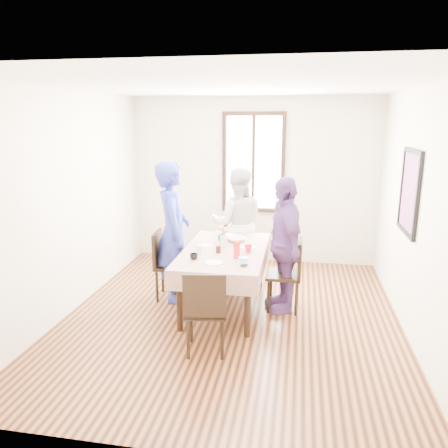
# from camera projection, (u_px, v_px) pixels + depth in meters

# --- Properties ---
(ground) EXTENTS (4.50, 4.50, 0.00)m
(ground) POSITION_uv_depth(u_px,v_px,m) (231.00, 317.00, 5.26)
(ground) COLOR black
(ground) RESTS_ON ground
(back_wall) EXTENTS (4.00, 0.00, 4.00)m
(back_wall) POSITION_uv_depth(u_px,v_px,m) (253.00, 181.00, 7.09)
(back_wall) COLOR beige
(back_wall) RESTS_ON ground
(right_wall) EXTENTS (0.00, 4.50, 4.50)m
(right_wall) POSITION_uv_depth(u_px,v_px,m) (417.00, 215.00, 4.60)
(right_wall) COLOR beige
(right_wall) RESTS_ON ground
(window_frame) EXTENTS (1.02, 0.06, 1.62)m
(window_frame) POSITION_uv_depth(u_px,v_px,m) (253.00, 163.00, 7.00)
(window_frame) COLOR black
(window_frame) RESTS_ON back_wall
(window_pane) EXTENTS (0.90, 0.02, 1.50)m
(window_pane) POSITION_uv_depth(u_px,v_px,m) (254.00, 163.00, 7.01)
(window_pane) COLOR white
(window_pane) RESTS_ON back_wall
(art_poster) EXTENTS (0.04, 0.76, 0.96)m
(art_poster) POSITION_uv_depth(u_px,v_px,m) (410.00, 192.00, 4.84)
(art_poster) COLOR red
(art_poster) RESTS_ON right_wall
(dining_table) EXTENTS (0.89, 1.62, 0.75)m
(dining_table) POSITION_uv_depth(u_px,v_px,m) (225.00, 278.00, 5.48)
(dining_table) COLOR black
(dining_table) RESTS_ON ground
(tablecloth) EXTENTS (1.01, 1.74, 0.01)m
(tablecloth) POSITION_uv_depth(u_px,v_px,m) (225.00, 250.00, 5.39)
(tablecloth) COLOR #530603
(tablecloth) RESTS_ON dining_table
(chair_left) EXTENTS (0.46, 0.46, 0.91)m
(chair_left) POSITION_uv_depth(u_px,v_px,m) (172.00, 265.00, 5.73)
(chair_left) COLOR black
(chair_left) RESTS_ON ground
(chair_right) EXTENTS (0.43, 0.43, 0.91)m
(chair_right) POSITION_uv_depth(u_px,v_px,m) (284.00, 275.00, 5.38)
(chair_right) COLOR black
(chair_right) RESTS_ON ground
(chair_far) EXTENTS (0.48, 0.48, 0.91)m
(chair_far) POSITION_uv_depth(u_px,v_px,m) (237.00, 247.00, 6.52)
(chair_far) COLOR black
(chair_far) RESTS_ON ground
(chair_near) EXTENTS (0.48, 0.48, 0.91)m
(chair_near) POSITION_uv_depth(u_px,v_px,m) (206.00, 310.00, 4.39)
(chair_near) COLOR black
(chair_near) RESTS_ON ground
(person_left) EXTENTS (0.62, 0.77, 1.83)m
(person_left) POSITION_uv_depth(u_px,v_px,m) (172.00, 232.00, 5.62)
(person_left) COLOR #2C369B
(person_left) RESTS_ON ground
(person_far) EXTENTS (0.89, 0.74, 1.66)m
(person_far) POSITION_uv_depth(u_px,v_px,m) (237.00, 223.00, 6.41)
(person_far) COLOR beige
(person_far) RESTS_ON ground
(person_right) EXTENTS (0.70, 1.07, 1.69)m
(person_right) POSITION_uv_depth(u_px,v_px,m) (283.00, 245.00, 5.29)
(person_right) COLOR #5E3977
(person_right) RESTS_ON ground
(mug_black) EXTENTS (0.10, 0.10, 0.07)m
(mug_black) POSITION_uv_depth(u_px,v_px,m) (194.00, 256.00, 4.99)
(mug_black) COLOR black
(mug_black) RESTS_ON tablecloth
(mug_flag) EXTENTS (0.14, 0.14, 0.09)m
(mug_flag) POSITION_uv_depth(u_px,v_px,m) (248.00, 249.00, 5.26)
(mug_flag) COLOR red
(mug_flag) RESTS_ON tablecloth
(mug_green) EXTENTS (0.15, 0.15, 0.09)m
(mug_green) POSITION_uv_depth(u_px,v_px,m) (222.00, 238.00, 5.73)
(mug_green) COLOR #0C7226
(mug_green) RESTS_ON tablecloth
(serving_bowl) EXTENTS (0.29, 0.29, 0.06)m
(serving_bowl) POSITION_uv_depth(u_px,v_px,m) (236.00, 239.00, 5.72)
(serving_bowl) COLOR white
(serving_bowl) RESTS_ON tablecloth
(juice_carton) EXTENTS (0.07, 0.07, 0.21)m
(juice_carton) POSITION_uv_depth(u_px,v_px,m) (237.00, 250.00, 5.02)
(juice_carton) COLOR red
(juice_carton) RESTS_ON tablecloth
(butter_tub) EXTENTS (0.12, 0.12, 0.06)m
(butter_tub) POSITION_uv_depth(u_px,v_px,m) (244.00, 261.00, 4.86)
(butter_tub) COLOR white
(butter_tub) RESTS_ON tablecloth
(jam_jar) EXTENTS (0.06, 0.06, 0.09)m
(jam_jar) POSITION_uv_depth(u_px,v_px,m) (218.00, 250.00, 5.23)
(jam_jar) COLOR black
(jam_jar) RESTS_ON tablecloth
(drinking_glass) EXTENTS (0.08, 0.08, 0.11)m
(drinking_glass) POSITION_uv_depth(u_px,v_px,m) (199.00, 249.00, 5.19)
(drinking_glass) COLOR silver
(drinking_glass) RESTS_ON tablecloth
(smartphone) EXTENTS (0.07, 0.14, 0.01)m
(smartphone) POSITION_uv_depth(u_px,v_px,m) (244.00, 265.00, 4.79)
(smartphone) COLOR black
(smartphone) RESTS_ON tablecloth
(flower_vase) EXTENTS (0.08, 0.08, 0.16)m
(flower_vase) POSITION_uv_depth(u_px,v_px,m) (223.00, 241.00, 5.44)
(flower_vase) COLOR silver
(flower_vase) RESTS_ON tablecloth
(plate_left) EXTENTS (0.20, 0.20, 0.01)m
(plate_left) POSITION_uv_depth(u_px,v_px,m) (205.00, 245.00, 5.53)
(plate_left) COLOR white
(plate_left) RESTS_ON tablecloth
(plate_right) EXTENTS (0.20, 0.20, 0.01)m
(plate_right) POSITION_uv_depth(u_px,v_px,m) (248.00, 247.00, 5.44)
(plate_right) COLOR white
(plate_right) RESTS_ON tablecloth
(plate_far) EXTENTS (0.20, 0.20, 0.01)m
(plate_far) POSITION_uv_depth(u_px,v_px,m) (231.00, 235.00, 6.00)
(plate_far) COLOR white
(plate_far) RESTS_ON tablecloth
(plate_near) EXTENTS (0.20, 0.20, 0.01)m
(plate_near) POSITION_uv_depth(u_px,v_px,m) (214.00, 263.00, 4.87)
(plate_near) COLOR white
(plate_near) RESTS_ON tablecloth
(butter_lid) EXTENTS (0.12, 0.12, 0.01)m
(butter_lid) POSITION_uv_depth(u_px,v_px,m) (244.00, 258.00, 4.85)
(butter_lid) COLOR blue
(butter_lid) RESTS_ON butter_tub
(flower_bunch) EXTENTS (0.09, 0.09, 0.10)m
(flower_bunch) POSITION_uv_depth(u_px,v_px,m) (223.00, 232.00, 5.41)
(flower_bunch) COLOR yellow
(flower_bunch) RESTS_ON flower_vase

